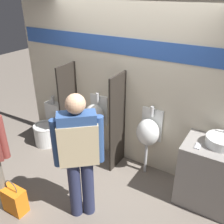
{
  "coord_description": "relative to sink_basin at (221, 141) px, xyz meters",
  "views": [
    {
      "loc": [
        1.66,
        -2.55,
        2.67
      ],
      "look_at": [
        0.0,
        0.17,
        1.05
      ],
      "focal_mm": 40.0,
      "sensor_mm": 36.0,
      "label": 1
    }
  ],
  "objects": [
    {
      "name": "ground_plane",
      "position": [
        -1.47,
        -0.34,
        -0.96
      ],
      "size": [
        16.0,
        16.0,
        0.0
      ],
      "primitive_type": "plane",
      "color": "#70665B"
    },
    {
      "name": "display_wall",
      "position": [
        -1.47,
        0.26,
        0.4
      ],
      "size": [
        4.07,
        0.07,
        2.7
      ],
      "color": "beige",
      "rests_on": "ground_plane"
    },
    {
      "name": "sink_counter",
      "position": [
        0.05,
        -0.06,
        -0.51
      ],
      "size": [
        0.93,
        0.57,
        0.9
      ],
      "color": "gray",
      "rests_on": "ground_plane"
    },
    {
      "name": "sink_basin",
      "position": [
        0.0,
        0.0,
        0.0
      ],
      "size": [
        0.37,
        0.37,
        0.26
      ],
      "color": "silver",
      "rests_on": "sink_counter"
    },
    {
      "name": "cell_phone",
      "position": [
        -0.23,
        -0.17,
        -0.05
      ],
      "size": [
        0.07,
        0.14,
        0.01
      ],
      "color": "#B7B7BC",
      "rests_on": "sink_counter"
    },
    {
      "name": "divider_near_counter",
      "position": [
        -2.44,
        0.0,
        -0.18
      ],
      "size": [
        0.03,
        0.45,
        1.56
      ],
      "color": "#28231E",
      "rests_on": "ground_plane"
    },
    {
      "name": "divider_mid",
      "position": [
        -1.48,
        0.0,
        -0.18
      ],
      "size": [
        0.03,
        0.45,
        1.56
      ],
      "color": "#28231E",
      "rests_on": "ground_plane"
    },
    {
      "name": "urinal_near_counter",
      "position": [
        -1.96,
        0.08,
        -0.23
      ],
      "size": [
        0.35,
        0.31,
        1.11
      ],
      "color": "silver",
      "rests_on": "ground_plane"
    },
    {
      "name": "urinal_far",
      "position": [
        -1.0,
        0.08,
        -0.23
      ],
      "size": [
        0.35,
        0.31,
        1.11
      ],
      "color": "silver",
      "rests_on": "ground_plane"
    },
    {
      "name": "toilet",
      "position": [
        -2.92,
        -0.1,
        -0.68
      ],
      "size": [
        0.43,
        0.59,
        0.87
      ],
      "color": "silver",
      "rests_on": "ground_plane"
    },
    {
      "name": "person_in_vest",
      "position": [
        -1.36,
        -1.09,
        0.01
      ],
      "size": [
        0.48,
        0.45,
        1.68
      ],
      "rotation": [
        0.0,
        0.0,
        0.71
      ],
      "color": "#282D4C",
      "rests_on": "ground_plane"
    },
    {
      "name": "shopping_bag",
      "position": [
        -2.14,
        -1.53,
        -0.78
      ],
      "size": [
        0.33,
        0.18,
        0.5
      ],
      "color": "orange",
      "rests_on": "ground_plane"
    }
  ]
}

